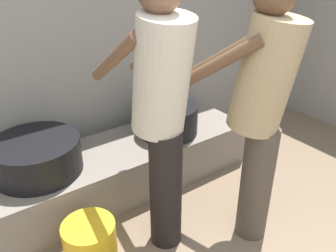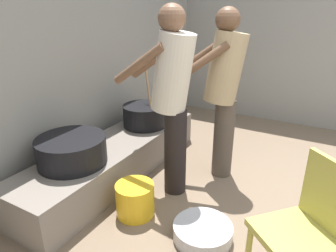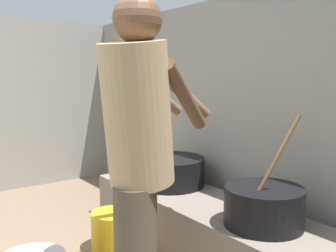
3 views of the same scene
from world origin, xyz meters
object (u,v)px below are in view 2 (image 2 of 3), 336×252
bucket_yellow_plastic (135,199)px  cook_in_cream_shirt (172,93)px  cooking_pot_secondary (72,150)px  metal_mixing_bowl (203,232)px  chair_olive (307,229)px  cook_in_tan_shirt (224,86)px  cooking_pot_main (145,115)px

bucket_yellow_plastic → cook_in_cream_shirt: bearing=-10.4°
cooking_pot_secondary → metal_mixing_bowl: cooking_pot_secondary is taller
metal_mixing_bowl → cook_in_cream_shirt: bearing=48.3°
chair_olive → bucket_yellow_plastic: (0.17, 1.27, -0.36)m
cooking_pot_secondary → cook_in_cream_shirt: (0.55, -0.67, 0.46)m
cook_in_tan_shirt → chair_olive: (-1.13, -0.90, -0.44)m
cooking_pot_main → chair_olive: size_ratio=0.79×
cook_in_tan_shirt → metal_mixing_bowl: bearing=-166.1°
cooking_pot_main → cook_in_tan_shirt: (0.00, -0.90, 0.45)m
cooking_pot_main → cooking_pot_secondary: size_ratio=1.19×
cooking_pot_main → chair_olive: cooking_pot_main is taller
cooking_pot_secondary → cook_in_cream_shirt: 0.99m
cook_in_tan_shirt → bucket_yellow_plastic: size_ratio=5.11×
cooking_pot_main → cooking_pot_secondary: cooking_pot_main is taller
cook_in_cream_shirt → cooking_pot_secondary: bearing=129.3°
cooking_pot_secondary → chair_olive: (-0.09, -1.86, 0.01)m
cook_in_tan_shirt → cook_in_cream_shirt: size_ratio=0.99×
cooking_pot_main → chair_olive: bearing=-121.9°
cooking_pot_secondary → bucket_yellow_plastic: 0.68m
cook_in_cream_shirt → bucket_yellow_plastic: size_ratio=5.18×
cooking_pot_main → cook_in_tan_shirt: cook_in_tan_shirt is taller
cook_in_cream_shirt → cook_in_tan_shirt: bearing=-30.0°
cooking_pot_secondary → metal_mixing_bowl: size_ratio=1.31×
cooking_pot_secondary → cook_in_tan_shirt: cook_in_tan_shirt is taller
cook_in_tan_shirt → metal_mixing_bowl: cook_in_tan_shirt is taller
cooking_pot_secondary → cook_in_cream_shirt: cook_in_cream_shirt is taller
cook_in_cream_shirt → bucket_yellow_plastic: (-0.47, 0.09, -0.81)m
chair_olive → bucket_yellow_plastic: size_ratio=2.76×
cook_in_tan_shirt → cook_in_cream_shirt: 0.56m
cook_in_tan_shirt → cooking_pot_main: bearing=90.3°
cooking_pot_main → bucket_yellow_plastic: (-0.96, -0.53, -0.35)m
bucket_yellow_plastic → cooking_pot_secondary: bearing=97.7°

